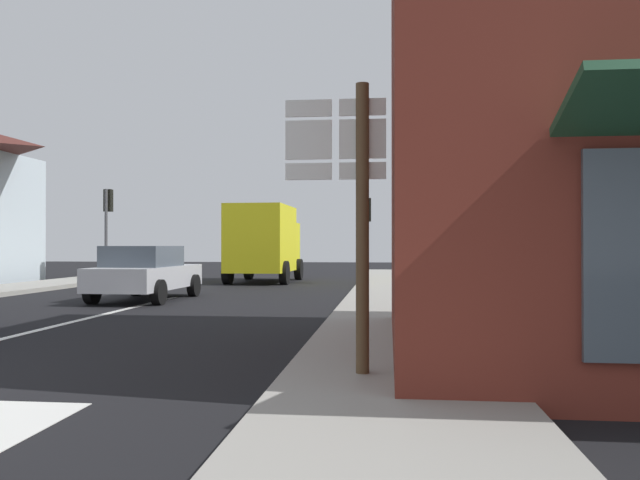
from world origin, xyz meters
TOP-DOWN VIEW (x-y plane):
  - ground_plane at (0.00, 10.00)m, footprint 80.00×80.00m
  - sidewalk_right at (6.13, 8.00)m, footprint 2.38×44.00m
  - lane_centre_stripe at (0.00, 6.00)m, footprint 0.16×12.00m
  - sedan_far at (-0.47, 10.98)m, footprint 2.03×4.23m
  - delivery_truck at (1.07, 19.62)m, footprint 2.55×5.04m
  - route_sign_post at (5.80, 1.15)m, footprint 1.66×0.14m
  - traffic_light_far_right at (5.24, 18.88)m, footprint 0.30×0.49m
  - traffic_light_far_left at (-5.24, 19.01)m, footprint 0.30×0.49m

SIDE VIEW (x-z plane):
  - ground_plane at x=0.00m, z-range 0.00..0.00m
  - lane_centre_stripe at x=0.00m, z-range 0.00..0.01m
  - sidewalk_right at x=6.13m, z-range 0.00..0.14m
  - sedan_far at x=-0.47m, z-range 0.03..1.50m
  - delivery_truck at x=1.07m, z-range 0.13..3.18m
  - route_sign_post at x=5.80m, z-range 0.40..3.60m
  - traffic_light_far_right at x=5.24m, z-range 0.79..4.10m
  - traffic_light_far_left at x=-5.24m, z-range 0.90..4.66m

